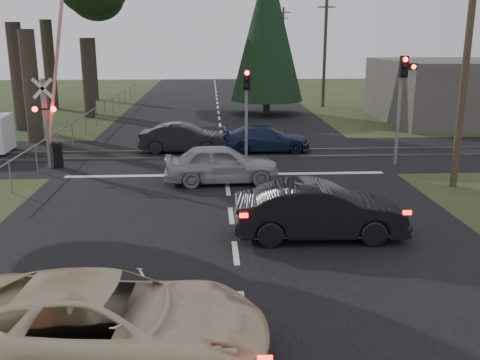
{
  "coord_description": "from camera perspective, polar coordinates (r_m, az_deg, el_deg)",
  "views": [
    {
      "loc": [
        -0.6,
        -12.93,
        5.44
      ],
      "look_at": [
        0.25,
        2.5,
        1.3
      ],
      "focal_mm": 40.0,
      "sensor_mm": 36.0,
      "label": 1
    }
  ],
  "objects": [
    {
      "name": "traffic_signal_right",
      "position": [
        23.94,
        16.97,
        9.26
      ],
      "size": [
        0.68,
        0.48,
        4.7
      ],
      "color": "slate",
      "rests_on": "ground"
    },
    {
      "name": "silver_car",
      "position": [
        20.48,
        -1.97,
        1.73
      ],
      "size": [
        4.45,
        1.96,
        1.49
      ],
      "primitive_type": "imported",
      "rotation": [
        0.0,
        0.0,
        1.62
      ],
      "color": "#9C9FA4",
      "rests_on": "ground"
    },
    {
      "name": "fence_left",
      "position": [
        36.56,
        -14.57,
        5.95
      ],
      "size": [
        0.1,
        36.0,
        1.2
      ],
      "primitive_type": null,
      "color": "slate",
      "rests_on": "ground"
    },
    {
      "name": "utility_pole_far",
      "position": [
        68.55,
        4.6,
        14.34
      ],
      "size": [
        1.8,
        0.26,
        9.0
      ],
      "color": "#4C3D2D",
      "rests_on": "ground"
    },
    {
      "name": "dark_hatchback",
      "position": [
        14.99,
        8.47,
        -3.29
      ],
      "size": [
        4.76,
        1.74,
        1.56
      ],
      "primitive_type": "imported",
      "rotation": [
        0.0,
        0.0,
        1.55
      ],
      "color": "black",
      "rests_on": "ground"
    },
    {
      "name": "rail_far",
      "position": [
        26.3,
        -1.8,
        3.15
      ],
      "size": [
        120.0,
        0.12,
        0.1
      ],
      "primitive_type": "cube",
      "color": "#59544C",
      "rests_on": "ground"
    },
    {
      "name": "rail_corridor",
      "position": [
        25.53,
        -1.75,
        2.69
      ],
      "size": [
        120.0,
        8.0,
        0.01
      ],
      "primitive_type": "cube",
      "color": "black",
      "rests_on": "ground"
    },
    {
      "name": "cream_coupe",
      "position": [
        9.58,
        -14.25,
        -14.64
      ],
      "size": [
        5.74,
        2.92,
        1.55
      ],
      "primitive_type": "imported",
      "rotation": [
        0.0,
        0.0,
        1.51
      ],
      "color": "beige",
      "rests_on": "ground"
    },
    {
      "name": "dark_car_far",
      "position": [
        26.19,
        -6.02,
        4.46
      ],
      "size": [
        4.33,
        1.85,
        1.39
      ],
      "primitive_type": "imported",
      "rotation": [
        0.0,
        0.0,
        1.48
      ],
      "color": "black",
      "rests_on": "ground"
    },
    {
      "name": "rail_near",
      "position": [
        24.74,
        -1.71,
        2.4
      ],
      "size": [
        120.0,
        0.12,
        0.1
      ],
      "primitive_type": "cube",
      "color": "#59544C",
      "rests_on": "ground"
    },
    {
      "name": "stop_line",
      "position": [
        21.83,
        -1.5,
        0.59
      ],
      "size": [
        13.0,
        0.35,
        0.0
      ],
      "primitive_type": "cube",
      "color": "silver",
      "rests_on": "ground"
    },
    {
      "name": "utility_pole_near",
      "position": [
        21.02,
        23.0,
        11.89
      ],
      "size": [
        1.8,
        0.26,
        9.0
      ],
      "color": "#4C3D2D",
      "rests_on": "ground"
    },
    {
      "name": "conifer_tree",
      "position": [
        39.15,
        2.95,
        15.77
      ],
      "size": [
        5.2,
        5.2,
        11.0
      ],
      "color": "#473D33",
      "rests_on": "ground"
    },
    {
      "name": "road",
      "position": [
        23.58,
        -1.63,
        1.66
      ],
      "size": [
        14.0,
        100.0,
        0.01
      ],
      "primitive_type": "cube",
      "color": "black",
      "rests_on": "ground"
    },
    {
      "name": "traffic_signal_center",
      "position": [
        23.81,
        0.71,
        8.64
      ],
      "size": [
        0.32,
        0.48,
        4.1
      ],
      "color": "slate",
      "rests_on": "ground"
    },
    {
      "name": "utility_pole_mid",
      "position": [
        43.89,
        9.06,
        13.87
      ],
      "size": [
        1.8,
        0.26,
        9.0
      ],
      "color": "#4C3D2D",
      "rests_on": "ground"
    },
    {
      "name": "crossing_signal",
      "position": [
        23.92,
        -19.45,
        6.01
      ],
      "size": [
        1.62,
        0.38,
        6.96
      ],
      "color": "slate",
      "rests_on": "ground"
    },
    {
      "name": "ground",
      "position": [
        14.04,
        -0.47,
        -7.79
      ],
      "size": [
        120.0,
        120.0,
        0.0
      ],
      "primitive_type": "plane",
      "color": "#2D391A",
      "rests_on": "ground"
    },
    {
      "name": "blue_sedan",
      "position": [
        26.31,
        2.78,
        4.42
      ],
      "size": [
        4.32,
        1.8,
        1.25
      ],
      "primitive_type": "imported",
      "rotation": [
        0.0,
        0.0,
        1.58
      ],
      "color": "#172446",
      "rests_on": "ground"
    }
  ]
}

